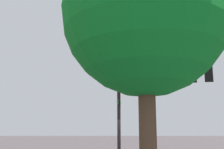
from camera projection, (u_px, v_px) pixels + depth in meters
name	position (u px, v px, depth m)	size (l,w,h in m)	color
signal_pole_assembly	(159.00, 79.00, 15.42)	(5.46, 2.07, 6.70)	black
tree_near	(145.00, 16.00, 7.08)	(4.33, 4.33, 7.11)	#503A28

